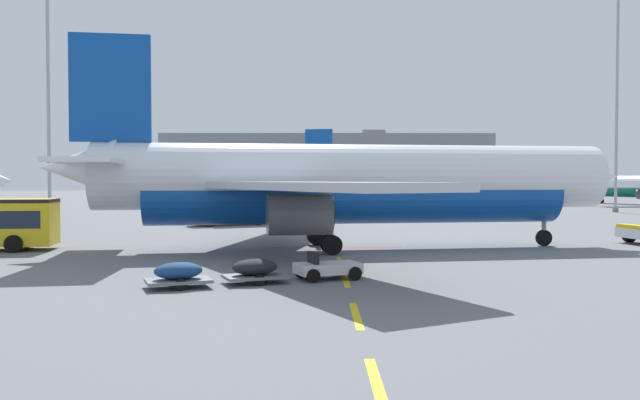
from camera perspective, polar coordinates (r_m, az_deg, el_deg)
ground at (r=62.49m, az=21.47°, el=-2.13°), size 400.00×400.00×0.00m
apron_paint_markings at (r=56.71m, az=0.87°, el=-2.39°), size 8.00×97.66×0.01m
airliner_foreground at (r=38.82m, az=2.36°, el=1.53°), size 34.78×34.24×12.20m
airliner_far_center at (r=109.21m, az=-7.06°, el=1.67°), size 34.84×34.11×12.27m
fuel_service_truck at (r=60.11m, az=-7.60°, el=-0.61°), size 7.36×5.10×3.14m
baggage_train at (r=26.22m, az=-5.58°, el=-6.08°), size 8.55×4.47×1.14m
apron_light_mast_near at (r=77.18m, az=-22.53°, el=12.16°), size 1.80×1.80×29.96m
apron_light_mast_far at (r=92.51m, az=24.37°, el=10.23°), size 1.80×1.80×29.54m
terminal_satellite at (r=178.18m, az=0.56°, el=3.00°), size 85.31×23.99×17.58m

